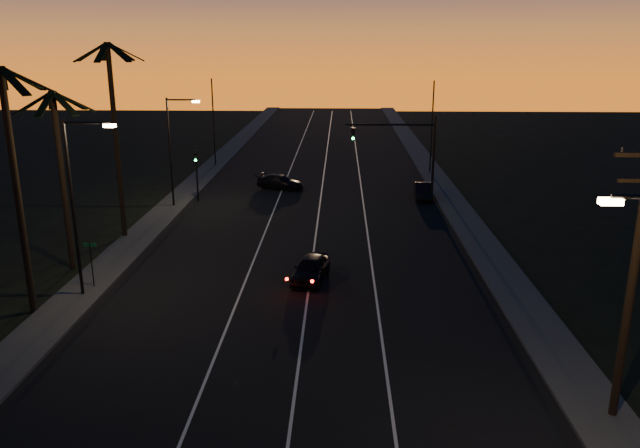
{
  "coord_description": "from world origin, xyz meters",
  "views": [
    {
      "loc": [
        2.11,
        -9.16,
        12.5
      ],
      "look_at": [
        1.02,
        23.77,
        2.88
      ],
      "focal_mm": 35.0,
      "sensor_mm": 36.0,
      "label": 1
    }
  ],
  "objects_px": {
    "lead_car": "(311,268)",
    "right_car": "(423,191)",
    "utility_pole": "(633,274)",
    "signal_mast": "(404,144)",
    "cross_car": "(280,182)"
  },
  "relations": [
    {
      "from": "utility_pole",
      "to": "lead_car",
      "type": "xyz_separation_m",
      "value": [
        -11.05,
        12.64,
        -4.64
      ]
    },
    {
      "from": "lead_car",
      "to": "right_car",
      "type": "bearing_deg",
      "value": 65.75
    },
    {
      "from": "signal_mast",
      "to": "cross_car",
      "type": "distance_m",
      "value": 12.04
    },
    {
      "from": "right_car",
      "to": "lead_car",
      "type": "bearing_deg",
      "value": -114.25
    },
    {
      "from": "utility_pole",
      "to": "right_car",
      "type": "bearing_deg",
      "value": 94.73
    },
    {
      "from": "lead_car",
      "to": "right_car",
      "type": "distance_m",
      "value": 20.57
    },
    {
      "from": "right_car",
      "to": "cross_car",
      "type": "height_order",
      "value": "right_car"
    },
    {
      "from": "right_car",
      "to": "signal_mast",
      "type": "bearing_deg",
      "value": -143.08
    },
    {
      "from": "utility_pole",
      "to": "cross_car",
      "type": "xyz_separation_m",
      "value": [
        -14.78,
        34.6,
        -4.68
      ]
    },
    {
      "from": "lead_car",
      "to": "utility_pole",
      "type": "bearing_deg",
      "value": -48.83
    },
    {
      "from": "signal_mast",
      "to": "right_car",
      "type": "relative_size",
      "value": 1.77
    },
    {
      "from": "signal_mast",
      "to": "lead_car",
      "type": "distance_m",
      "value": 19.01
    },
    {
      "from": "utility_pole",
      "to": "lead_car",
      "type": "height_order",
      "value": "utility_pole"
    },
    {
      "from": "signal_mast",
      "to": "lead_car",
      "type": "relative_size",
      "value": 1.55
    },
    {
      "from": "utility_pole",
      "to": "signal_mast",
      "type": "xyz_separation_m",
      "value": [
        -4.46,
        29.99,
        -0.53
      ]
    }
  ]
}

